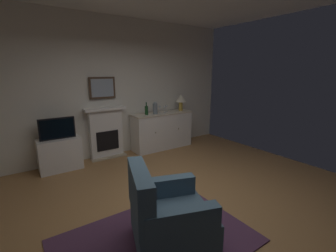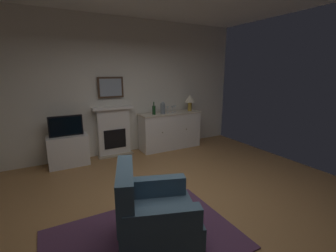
{
  "view_description": "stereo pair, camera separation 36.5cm",
  "coord_description": "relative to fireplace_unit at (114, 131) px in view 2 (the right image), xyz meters",
  "views": [
    {
      "loc": [
        -1.87,
        -2.28,
        1.85
      ],
      "look_at": [
        0.14,
        0.66,
        1.0
      ],
      "focal_mm": 24.62,
      "sensor_mm": 36.0,
      "label": 1
    },
    {
      "loc": [
        -1.55,
        -2.47,
        1.85
      ],
      "look_at": [
        0.14,
        0.66,
        1.0
      ],
      "focal_mm": 24.62,
      "sensor_mm": 36.0,
      "label": 2
    }
  ],
  "objects": [
    {
      "name": "wine_glass_left",
      "position": [
        1.27,
        -0.19,
        0.45
      ],
      "size": [
        0.07,
        0.07,
        0.16
      ],
      "color": "silver",
      "rests_on": "sideboard_cabinet"
    },
    {
      "name": "wall_rear",
      "position": [
        0.26,
        0.13,
        0.94
      ],
      "size": [
        5.91,
        0.06,
        2.98
      ],
      "primitive_type": "cube",
      "color": "silver",
      "rests_on": "ground_plane"
    },
    {
      "name": "wine_glass_center",
      "position": [
        1.38,
        -0.23,
        0.45
      ],
      "size": [
        0.07,
        0.07,
        0.16
      ],
      "color": "silver",
      "rests_on": "sideboard_cabinet"
    },
    {
      "name": "tv_cabinet",
      "position": [
        -0.97,
        -0.16,
        -0.24
      ],
      "size": [
        0.75,
        0.42,
        0.62
      ],
      "color": "white",
      "rests_on": "ground_plane"
    },
    {
      "name": "wine_glass_right",
      "position": [
        1.49,
        -0.16,
        0.45
      ],
      "size": [
        0.07,
        0.07,
        0.16
      ],
      "color": "silver",
      "rests_on": "sideboard_cabinet"
    },
    {
      "name": "fireplace_unit",
      "position": [
        0.0,
        0.0,
        0.0
      ],
      "size": [
        0.87,
        0.3,
        1.1
      ],
      "color": "white",
      "rests_on": "ground_plane"
    },
    {
      "name": "sideboard_cabinet",
      "position": [
        1.34,
        -0.18,
        -0.11
      ],
      "size": [
        1.51,
        0.49,
        0.88
      ],
      "color": "white",
      "rests_on": "ground_plane"
    },
    {
      "name": "vase_decorative",
      "position": [
        1.12,
        -0.23,
        0.47
      ],
      "size": [
        0.11,
        0.11,
        0.28
      ],
      "color": "slate",
      "rests_on": "sideboard_cabinet"
    },
    {
      "name": "framed_picture",
      "position": [
        0.0,
        0.05,
        0.96
      ],
      "size": [
        0.55,
        0.04,
        0.45
      ],
      "color": "#473323"
    },
    {
      "name": "area_rug",
      "position": [
        -0.48,
        -2.86,
        -0.54
      ],
      "size": [
        2.11,
        1.43,
        0.02
      ],
      "primitive_type": "cube",
      "color": "#4C2D47",
      "rests_on": "ground_plane"
    },
    {
      "name": "tv_set",
      "position": [
        -0.97,
        -0.19,
        0.27
      ],
      "size": [
        0.62,
        0.07,
        0.4
      ],
      "color": "black",
      "rests_on": "tv_cabinet"
    },
    {
      "name": "table_lamp",
      "position": [
        1.9,
        -0.18,
        0.61
      ],
      "size": [
        0.26,
        0.26,
        0.4
      ],
      "color": "#B79338",
      "rests_on": "sideboard_cabinet"
    },
    {
      "name": "ground_plane",
      "position": [
        0.26,
        -2.47,
        -0.6
      ],
      "size": [
        5.91,
        5.26,
        0.1
      ],
      "primitive_type": "cube",
      "color": "#9E7042",
      "rests_on": "ground"
    },
    {
      "name": "armchair",
      "position": [
        -0.42,
        -2.98,
        -0.17
      ],
      "size": [
        1.01,
        0.98,
        0.92
      ],
      "color": "#3F596B",
      "rests_on": "ground_plane"
    },
    {
      "name": "wine_bottle",
      "position": [
        0.9,
        -0.22,
        0.44
      ],
      "size": [
        0.08,
        0.08,
        0.29
      ],
      "color": "#193F1E",
      "rests_on": "sideboard_cabinet"
    }
  ]
}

